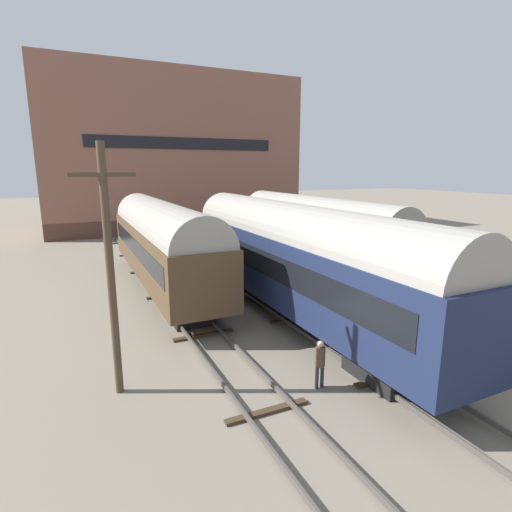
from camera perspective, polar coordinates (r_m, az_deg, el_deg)
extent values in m
plane|color=slate|center=(16.80, 10.99, -12.29)|extent=(200.00, 200.00, 0.00)
cube|color=#4C4742|center=(14.52, -6.56, -15.47)|extent=(0.08, 60.00, 0.16)
cube|color=#4C4742|center=(14.98, -1.19, -14.47)|extent=(0.08, 60.00, 0.16)
cube|color=#3D2D1E|center=(12.43, 1.61, -21.31)|extent=(2.60, 0.24, 0.10)
cube|color=#3D2D1E|center=(17.36, -7.51, -11.15)|extent=(2.60, 0.24, 0.10)
cube|color=#3D2D1E|center=(22.80, -12.15, -5.52)|extent=(2.60, 0.24, 0.10)
cube|color=#3D2D1E|center=(28.47, -14.93, -2.07)|extent=(2.60, 0.24, 0.10)
cube|color=#3D2D1E|center=(34.25, -16.76, 0.22)|extent=(2.60, 0.24, 0.10)
cube|color=#3D2D1E|center=(40.10, -18.07, 1.85)|extent=(2.60, 0.24, 0.10)
cube|color=#4C4742|center=(16.34, 8.93, -12.24)|extent=(0.08, 60.00, 0.16)
cube|color=#4C4742|center=(17.13, 12.99, -11.22)|extent=(0.08, 60.00, 0.16)
cube|color=#3D2D1E|center=(14.74, 18.13, -16.18)|extent=(2.60, 0.24, 0.10)
cube|color=#3D2D1E|center=(19.08, 5.64, -8.88)|extent=(2.60, 0.24, 0.10)
cube|color=#3D2D1E|center=(24.14, -1.66, -4.23)|extent=(2.60, 0.24, 0.10)
cube|color=#3D2D1E|center=(29.55, -6.32, -1.20)|extent=(2.60, 0.24, 0.10)
cube|color=#3D2D1E|center=(35.16, -9.50, 0.89)|extent=(2.60, 0.24, 0.10)
cube|color=#3D2D1E|center=(40.87, -11.80, 2.40)|extent=(2.60, 0.24, 0.10)
cube|color=#4C4742|center=(19.07, 20.38, -9.21)|extent=(0.08, 60.00, 0.16)
cube|color=#4C4742|center=(20.08, 23.30, -8.37)|extent=(0.08, 60.00, 0.16)
cube|color=#3D2D1E|center=(17.90, 28.97, -11.92)|extent=(2.60, 0.24, 0.10)
cube|color=#3D2D1E|center=(21.61, 16.04, -6.73)|extent=(2.60, 0.24, 0.10)
cube|color=#3D2D1E|center=(26.19, 7.43, -3.00)|extent=(2.60, 0.24, 0.10)
cube|color=#3D2D1E|center=(31.25, 1.52, -0.38)|extent=(2.60, 0.24, 0.10)
cube|color=#3D2D1E|center=(36.59, -2.70, 1.50)|extent=(2.60, 0.24, 0.10)
cube|color=#3D2D1E|center=(42.12, -5.83, 2.88)|extent=(2.60, 0.24, 0.10)
cube|color=black|center=(29.09, -15.25, -0.87)|extent=(1.80, 2.40, 1.00)
cube|color=black|center=(19.07, -9.50, -7.56)|extent=(1.80, 2.40, 1.00)
cube|color=#4C3823|center=(23.58, -13.20, 0.82)|extent=(3.09, 16.38, 2.71)
cube|color=black|center=(23.52, -13.24, 1.59)|extent=(3.13, 15.07, 0.98)
cylinder|color=gray|center=(23.35, -13.36, 4.07)|extent=(2.93, 16.06, 2.93)
cube|color=black|center=(24.28, -1.96, -3.03)|extent=(1.80, 2.40, 1.00)
cube|color=black|center=(14.59, 18.02, -14.50)|extent=(1.80, 2.40, 1.00)
cube|color=#192342|center=(18.50, 5.49, -1.62)|extent=(3.04, 18.80, 2.98)
cube|color=black|center=(18.42, 5.51, -0.53)|extent=(3.08, 17.30, 1.07)
cylinder|color=gray|center=(18.20, 5.59, 2.95)|extent=(2.89, 18.43, 2.89)
cube|color=black|center=(29.79, 2.88, -0.14)|extent=(1.80, 2.40, 1.00)
cube|color=black|center=(21.80, 15.31, -5.28)|extent=(1.80, 2.40, 1.00)
cube|color=#5B1919|center=(25.20, 8.25, 2.01)|extent=(2.85, 15.34, 2.94)
cube|color=black|center=(25.14, 8.28, 2.80)|extent=(2.89, 14.11, 1.06)
cylinder|color=gray|center=(24.98, 8.35, 5.33)|extent=(2.71, 15.03, 2.71)
cube|color=brown|center=(23.68, 20.30, -3.17)|extent=(2.99, 11.82, 0.10)
cylinder|color=brown|center=(19.36, 29.57, -8.98)|extent=(0.20, 0.20, 0.86)
cylinder|color=brown|center=(27.21, 9.60, -1.66)|extent=(0.20, 0.20, 0.86)
cylinder|color=brown|center=(28.79, 14.01, -1.08)|extent=(0.20, 0.20, 0.86)
cylinder|color=brown|center=(22.90, 17.83, -4.77)|extent=(0.20, 0.20, 0.86)
cylinder|color=brown|center=(24.76, 22.41, -3.84)|extent=(0.20, 0.20, 0.86)
cube|color=#2D4C33|center=(22.57, 21.67, -2.76)|extent=(1.40, 0.40, 0.06)
cube|color=#2D4C33|center=(22.62, 21.41, -2.04)|extent=(1.40, 0.06, 0.45)
cube|color=black|center=(22.21, 20.56, -3.53)|extent=(0.06, 0.40, 0.40)
cube|color=black|center=(23.05, 22.64, -3.13)|extent=(0.06, 0.40, 0.40)
cylinder|color=#282833|center=(13.53, 8.68, -16.78)|extent=(0.12, 0.12, 0.77)
cylinder|color=#282833|center=(13.63, 9.41, -16.57)|extent=(0.12, 0.12, 0.77)
cylinder|color=#4C382D|center=(13.26, 9.15, -14.00)|extent=(0.32, 0.32, 0.64)
sphere|color=tan|center=(13.07, 9.22, -12.32)|extent=(0.21, 0.21, 0.21)
cylinder|color=#473828|center=(12.66, -20.05, -2.53)|extent=(0.24, 0.24, 7.71)
cube|color=#473828|center=(12.28, -21.08, 10.80)|extent=(1.80, 0.12, 0.12)
cube|color=#4F342A|center=(51.45, -11.79, 5.33)|extent=(28.43, 13.56, 1.74)
cube|color=brown|center=(51.15, -12.23, 15.04)|extent=(28.43, 13.56, 15.66)
cube|color=black|center=(44.55, -10.15, 15.56)|extent=(19.90, 0.10, 1.20)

